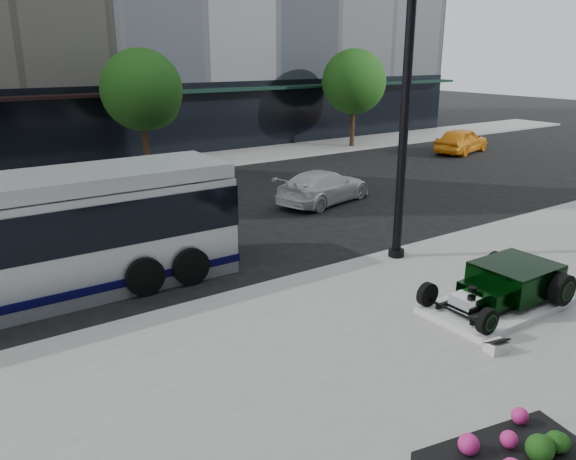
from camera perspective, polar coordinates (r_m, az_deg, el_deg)
ground at (r=16.61m, az=-1.12°, el=-2.15°), size 120.00×120.00×0.00m
sidewalk_far at (r=28.94m, az=-16.60°, el=5.85°), size 70.00×4.00×0.12m
street_trees at (r=27.95m, az=-14.38°, el=13.33°), size 29.80×3.80×5.70m
display_plinth at (r=13.55m, az=20.48°, el=-7.17°), size 3.40×1.80×0.15m
hot_rod at (r=13.62m, az=21.53°, el=-4.87°), size 3.22×2.00×0.81m
info_plaque at (r=11.69m, az=20.44°, el=-10.98°), size 0.45×0.37×0.31m
lamppost at (r=15.29m, az=11.73°, el=10.61°), size 0.44×0.44×8.06m
white_sedan at (r=21.85m, az=3.67°, el=4.43°), size 4.68×2.83×1.27m
yellow_taxi at (r=34.36m, az=17.22°, el=8.69°), size 4.54×2.72×1.45m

